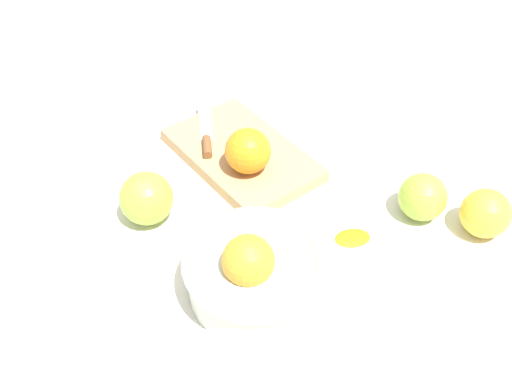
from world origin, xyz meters
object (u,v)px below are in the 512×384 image
orange_on_board (248,151)px  apple_front_left (423,197)px  cutting_board (242,155)px  apple_back_right (146,198)px  bowl (256,271)px  knife (206,135)px  apple_front_left_2 (486,213)px

orange_on_board → apple_front_left: size_ratio=1.00×
cutting_board → apple_back_right: apple_back_right is taller
bowl → knife: (0.29, -0.10, -0.01)m
orange_on_board → knife: size_ratio=0.49×
apple_front_left → apple_front_left_2: same height
apple_front_left → apple_front_left_2: size_ratio=0.99×
cutting_board → apple_back_right: (-0.03, 0.18, 0.03)m
apple_front_left_2 → cutting_board: bearing=30.9°
orange_on_board → apple_back_right: orange_on_board is taller
apple_back_right → knife: bearing=-59.0°
apple_front_left → apple_back_right: (0.22, 0.33, 0.00)m
orange_on_board → apple_front_left_2: orange_on_board is taller
bowl → apple_back_right: bowl is taller
knife → apple_front_left: (-0.31, -0.18, 0.01)m
cutting_board → apple_front_left_2: apple_front_left_2 is taller
knife → apple_back_right: bearing=121.0°
orange_on_board → apple_back_right: size_ratio=0.90×
bowl → cutting_board: 0.27m
cutting_board → orange_on_board: (-0.04, 0.02, 0.05)m
apple_front_left_2 → apple_back_right: apple_back_right is taller
orange_on_board → apple_front_left_2: (-0.28, -0.21, -0.02)m
orange_on_board → apple_front_left_2: bearing=-143.0°
knife → orange_on_board: bearing=-172.9°
cutting_board → apple_front_left: size_ratio=3.56×
apple_back_right → apple_front_left: bearing=-123.5°
apple_back_right → bowl: bearing=-165.3°
cutting_board → knife: (0.06, 0.03, 0.02)m
apple_front_left → apple_back_right: bearing=56.5°
cutting_board → apple_front_left: (-0.25, -0.15, 0.02)m
apple_front_left → knife: bearing=29.5°
apple_front_left → orange_on_board: bearing=38.3°
knife → apple_front_left_2: (-0.38, -0.22, 0.01)m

